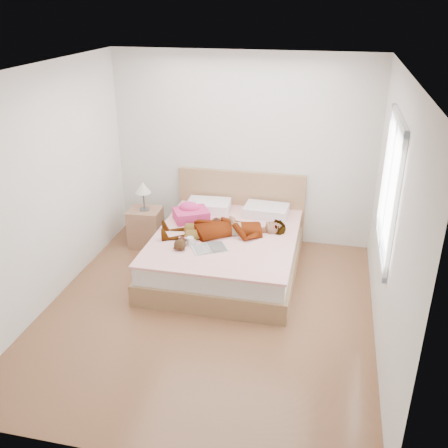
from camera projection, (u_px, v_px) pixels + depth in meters
name	position (u px, v px, depth m)	size (l,w,h in m)	color
ground	(207.00, 312.00, 5.56)	(4.00, 4.00, 0.00)	#512E19
woman	(224.00, 225.00, 6.18)	(0.59, 1.58, 0.22)	white
hair	(191.00, 212.00, 6.73)	(0.44, 0.54, 0.08)	black
phone	(194.00, 203.00, 6.60)	(0.05, 0.11, 0.01)	silver
room_shell	(389.00, 189.00, 4.85)	(4.00, 4.00, 4.00)	white
bed	(227.00, 248.00, 6.37)	(1.80, 2.08, 1.00)	brown
towel	(191.00, 213.00, 6.58)	(0.55, 0.52, 0.23)	#CE3866
magazine	(210.00, 248.00, 5.85)	(0.49, 0.43, 0.02)	silver
coffee_mug	(190.00, 241.00, 5.92)	(0.13, 0.10, 0.10)	silver
plush_toy	(180.00, 244.00, 5.83)	(0.14, 0.22, 0.12)	black
nightstand	(146.00, 224.00, 6.96)	(0.45, 0.40, 0.93)	#8D5B41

